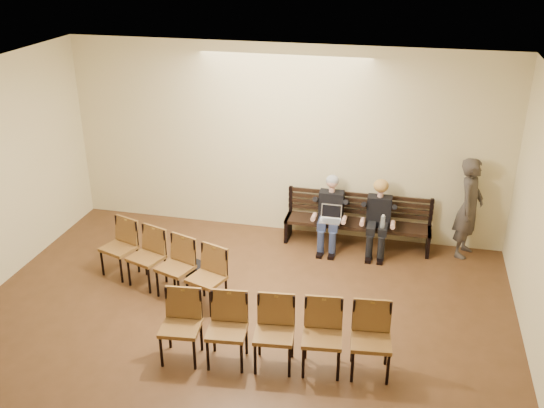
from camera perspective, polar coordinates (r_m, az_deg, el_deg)
The scene contains 10 objects.
room_walls at distance 6.88m, azimuth -6.23°, elevation 1.32°, with size 8.02×10.01×3.51m.
bench at distance 11.04m, azimuth 7.96°, elevation -2.79°, with size 2.60×0.90×0.45m, color black.
seated_man at distance 10.79m, azimuth 5.51°, elevation -0.85°, with size 0.53×0.74×1.29m, color black, non-canonical shape.
seated_woman at distance 10.75m, azimuth 9.96°, elevation -1.44°, with size 0.52×0.72×1.22m, color black, non-canonical shape.
laptop at distance 10.62m, azimuth 5.47°, elevation -1.66°, with size 0.36×0.29×0.26m, color silver.
water_bottle at distance 10.53m, azimuth 10.34°, elevation -2.24°, with size 0.08×0.08×0.25m, color silver.
bag at distance 9.96m, azimuth -6.78°, elevation -6.45°, with size 0.39×0.27×0.29m, color black.
passerby at distance 10.83m, azimuth 18.15°, elevation 0.31°, with size 0.75×0.49×2.05m, color #3B3530.
chair_row_front at distance 9.66m, azimuth -10.45°, elevation -5.49°, with size 2.30×0.52×0.95m, color olive.
chair_row_back at distance 7.94m, azimuth 0.20°, elevation -12.21°, with size 2.97×0.53×0.97m, color olive.
Camera 1 is at (2.16, -5.18, 5.20)m, focal length 40.00 mm.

